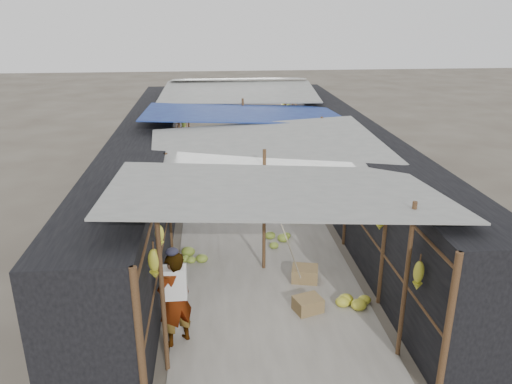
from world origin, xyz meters
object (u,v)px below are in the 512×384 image
object	(u,v)px
black_basin	(279,168)
vendor_elderly	(175,299)
crate_near	(308,305)
vendor_seated	(287,182)
shopper_blue	(238,180)

from	to	relation	value
black_basin	vendor_elderly	bearing A→B (deg)	-107.90
black_basin	vendor_elderly	size ratio (longest dim) A/B	0.33
crate_near	black_basin	bearing A→B (deg)	67.20
vendor_seated	shopper_blue	bearing A→B (deg)	-46.80
crate_near	vendor_elderly	world-z (taller)	vendor_elderly
crate_near	shopper_blue	world-z (taller)	shopper_blue
shopper_blue	vendor_seated	world-z (taller)	shopper_blue
vendor_seated	crate_near	bearing A→B (deg)	2.91
black_basin	shopper_blue	distance (m)	4.08
black_basin	shopper_blue	size ratio (longest dim) A/B	0.30
vendor_elderly	vendor_seated	size ratio (longest dim) A/B	1.81
black_basin	vendor_elderly	xyz separation A→B (m)	(-2.98, -9.21, 0.74)
black_basin	vendor_seated	bearing A→B (deg)	-93.14
black_basin	crate_near	bearing A→B (deg)	-94.54
vendor_elderly	vendor_seated	bearing A→B (deg)	-148.77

